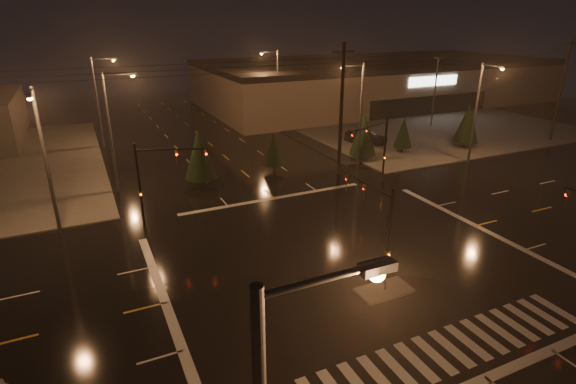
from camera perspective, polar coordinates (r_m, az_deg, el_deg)
name	(u,v)px	position (r m, az deg, el deg)	size (l,w,h in m)	color
ground	(345,258)	(28.35, 7.25, -8.35)	(140.00, 140.00, 0.00)	black
sidewalk_ne	(412,121)	(68.24, 15.42, 8.73)	(36.00, 36.00, 0.12)	#44423D
median_island	(384,290)	(25.54, 12.11, -12.10)	(3.00, 1.60, 0.15)	#44423D
crosswalk	(451,348)	(22.65, 20.01, -18.14)	(15.00, 2.60, 0.01)	beige
stop_bar_near	(487,378)	(21.69, 23.90, -20.81)	(16.00, 0.50, 0.01)	beige
stop_bar_far	(274,198)	(37.13, -1.76, -0.79)	(16.00, 0.50, 0.01)	beige
parking_lot	(448,120)	(70.14, 19.64, 8.57)	(50.00, 24.00, 0.08)	black
retail_building	(377,79)	(83.07, 11.20, 13.84)	(60.20, 28.30, 7.20)	#766454
signal_mast_median	(379,222)	(24.42, 11.47, -3.81)	(0.25, 4.59, 6.00)	black
signal_mast_ne	(378,144)	(39.78, 11.41, 6.05)	(4.84, 1.86, 6.00)	black
signal_mast_nw	(154,174)	(32.64, -16.69, 2.24)	(4.84, 1.86, 6.00)	black
streetlight_1	(113,125)	(39.54, -21.32, 7.94)	(2.77, 0.32, 10.00)	#38383A
streetlight_2	(99,96)	(55.28, -22.83, 11.15)	(2.77, 0.32, 10.00)	#38383A
streetlight_3	(358,107)	(44.96, 8.93, 10.57)	(2.77, 0.32, 10.00)	#38383A
streetlight_4	(276,83)	(62.35, -1.56, 13.72)	(2.77, 0.32, 10.00)	#38383A
streetlight_5	(44,153)	(32.91, -28.58, 4.35)	(0.32, 2.77, 10.00)	#38383A
streetlight_6	(479,107)	(48.43, 23.07, 9.91)	(0.32, 2.77, 10.00)	#38383A
utility_pole_1	(341,110)	(41.55, 6.78, 10.27)	(2.20, 0.32, 12.00)	black
utility_pole_2	(561,89)	(62.63, 31.35, 11.06)	(2.20, 0.32, 12.00)	black
conifer_0	(364,133)	(47.11, 9.57, 7.35)	(2.77, 2.77, 5.03)	black
conifer_1	(403,132)	(50.93, 14.44, 7.33)	(2.03, 2.03, 3.87)	black
conifer_2	(468,123)	(55.12, 21.84, 8.15)	(2.79, 2.79, 5.06)	black
conifer_3	(200,154)	(39.89, -11.17, 4.78)	(2.82, 2.82, 5.11)	black
conifer_4	(274,149)	(43.02, -1.81, 5.48)	(2.00, 2.00, 3.82)	black
car_parked	(366,136)	(54.23, 9.88, 6.96)	(2.03, 5.05, 1.72)	black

